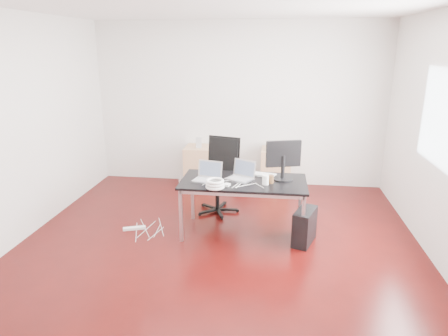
# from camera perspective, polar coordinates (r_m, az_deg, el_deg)

# --- Properties ---
(room_shell) EXTENTS (5.00, 5.00, 5.00)m
(room_shell) POSITION_cam_1_polar(r_m,az_deg,el_deg) (4.55, -0.45, 4.63)
(room_shell) COLOR #330605
(room_shell) RESTS_ON ground
(desk) EXTENTS (1.60, 0.80, 0.73)m
(desk) POSITION_cam_1_polar(r_m,az_deg,el_deg) (5.13, 2.80, -2.37)
(desk) COLOR black
(desk) RESTS_ON ground
(office_chair) EXTENTS (0.58, 0.60, 1.08)m
(office_chair) POSITION_cam_1_polar(r_m,az_deg,el_deg) (5.88, -0.62, -0.52)
(office_chair) COLOR black
(office_chair) RESTS_ON ground
(filing_cabinet_left) EXTENTS (0.50, 0.50, 0.70)m
(filing_cabinet_left) POSITION_cam_1_polar(r_m,az_deg,el_deg) (7.06, -3.45, 0.29)
(filing_cabinet_left) COLOR tan
(filing_cabinet_left) RESTS_ON ground
(filing_cabinet_right) EXTENTS (0.50, 0.50, 0.70)m
(filing_cabinet_right) POSITION_cam_1_polar(r_m,az_deg,el_deg) (6.94, 7.39, -0.12)
(filing_cabinet_right) COLOR tan
(filing_cabinet_right) RESTS_ON ground
(pc_tower) EXTENTS (0.34, 0.49, 0.44)m
(pc_tower) POSITION_cam_1_polar(r_m,az_deg,el_deg) (5.14, 11.43, -8.18)
(pc_tower) COLOR black
(pc_tower) RESTS_ON ground
(wastebasket) EXTENTS (0.24, 0.24, 0.28)m
(wastebasket) POSITION_cam_1_polar(r_m,az_deg,el_deg) (7.04, 2.47, -1.52)
(wastebasket) COLOR black
(wastebasket) RESTS_ON ground
(power_strip) EXTENTS (0.30, 0.16, 0.04)m
(power_strip) POSITION_cam_1_polar(r_m,az_deg,el_deg) (5.60, -12.69, -8.39)
(power_strip) COLOR white
(power_strip) RESTS_ON ground
(laptop_left) EXTENTS (0.38, 0.32, 0.23)m
(laptop_left) POSITION_cam_1_polar(r_m,az_deg,el_deg) (5.12, -2.31, -1.12)
(laptop_left) COLOR silver
(laptop_left) RESTS_ON desk
(laptop_right) EXTENTS (0.41, 0.38, 0.23)m
(laptop_right) POSITION_cam_1_polar(r_m,az_deg,el_deg) (5.17, 2.52, -0.96)
(laptop_right) COLOR silver
(laptop_right) RESTS_ON desk
(monitor) EXTENTS (0.45, 0.26, 0.51)m
(monitor) POSITION_cam_1_polar(r_m,az_deg,el_deg) (5.14, 8.47, 1.42)
(monitor) COLOR black
(monitor) RESTS_ON desk
(keyboard) EXTENTS (0.46, 0.24, 0.02)m
(keyboard) POSITION_cam_1_polar(r_m,az_deg,el_deg) (5.35, 5.05, -0.88)
(keyboard) COLOR white
(keyboard) RESTS_ON desk
(cup_white) EXTENTS (0.10, 0.10, 0.12)m
(cup_white) POSITION_cam_1_polar(r_m,az_deg,el_deg) (4.97, 5.94, -1.71)
(cup_white) COLOR white
(cup_white) RESTS_ON desk
(cup_brown) EXTENTS (0.09, 0.09, 0.10)m
(cup_brown) POSITION_cam_1_polar(r_m,az_deg,el_deg) (5.04, 6.69, -1.59)
(cup_brown) COLOR brown
(cup_brown) RESTS_ON desk
(cable_coil) EXTENTS (0.24, 0.24, 0.11)m
(cable_coil) POSITION_cam_1_polar(r_m,az_deg,el_deg) (4.83, -1.30, -2.28)
(cable_coil) COLOR white
(cable_coil) RESTS_ON desk
(power_adapter) EXTENTS (0.09, 0.09, 0.03)m
(power_adapter) POSITION_cam_1_polar(r_m,az_deg,el_deg) (4.92, 0.41, -2.41)
(power_adapter) COLOR white
(power_adapter) RESTS_ON desk
(speaker) EXTENTS (0.09, 0.08, 0.18)m
(speaker) POSITION_cam_1_polar(r_m,az_deg,el_deg) (6.88, -3.62, 3.65)
(speaker) COLOR #9E9E9E
(speaker) RESTS_ON filing_cabinet_left
(navy_garment) EXTENTS (0.34, 0.30, 0.09)m
(navy_garment) POSITION_cam_1_polar(r_m,az_deg,el_deg) (6.75, 7.59, 2.88)
(navy_garment) COLOR black
(navy_garment) RESTS_ON filing_cabinet_right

